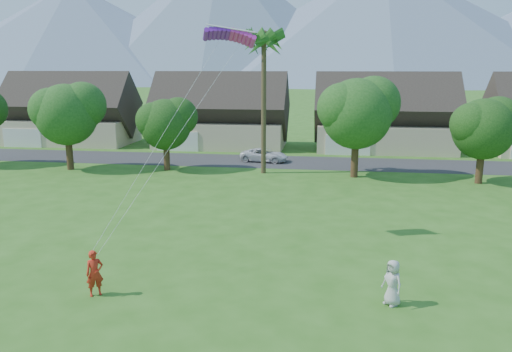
% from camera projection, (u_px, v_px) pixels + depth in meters
% --- Properties ---
extents(ground, '(500.00, 500.00, 0.00)m').
position_uv_depth(ground, '(214.00, 346.00, 17.09)').
color(ground, '#2D6019').
rests_on(ground, ground).
extents(street, '(90.00, 7.00, 0.01)m').
position_uv_depth(street, '(290.00, 162.00, 49.95)').
color(street, '#2D2D30').
rests_on(street, ground).
extents(kite_flyer, '(0.85, 0.81, 1.96)m').
position_uv_depth(kite_flyer, '(95.00, 273.00, 20.69)').
color(kite_flyer, red).
rests_on(kite_flyer, ground).
extents(watcher, '(1.06, 1.09, 1.89)m').
position_uv_depth(watcher, '(392.00, 283.00, 19.86)').
color(watcher, '#B2B3AF').
rests_on(watcher, ground).
extents(parked_car, '(5.03, 2.91, 1.32)m').
position_uv_depth(parked_car, '(264.00, 155.00, 50.18)').
color(parked_car, silver).
rests_on(parked_car, ground).
extents(mountain_ridge, '(540.00, 240.00, 70.00)m').
position_uv_depth(mountain_ridge, '(344.00, 28.00, 260.71)').
color(mountain_ridge, slate).
rests_on(mountain_ridge, ground).
extents(houses_row, '(72.75, 8.19, 8.86)m').
position_uv_depth(houses_row, '(301.00, 119.00, 57.84)').
color(houses_row, beige).
rests_on(houses_row, ground).
extents(tree_row, '(62.27, 6.67, 8.45)m').
position_uv_depth(tree_row, '(273.00, 119.00, 43.18)').
color(tree_row, '#47301C').
rests_on(tree_row, ground).
extents(fan_palm, '(3.00, 3.00, 13.80)m').
position_uv_depth(fan_palm, '(264.00, 37.00, 42.38)').
color(fan_palm, '#4C3D26').
rests_on(fan_palm, ground).
extents(parafoil_kite, '(2.87, 1.31, 0.50)m').
position_uv_depth(parafoil_kite, '(230.00, 34.00, 25.92)').
color(parafoil_kite, purple).
rests_on(parafoil_kite, ground).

